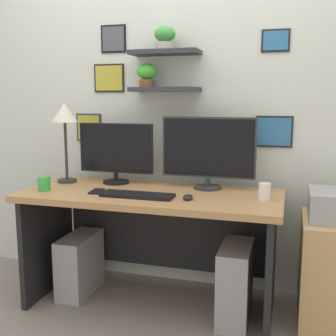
{
  "coord_description": "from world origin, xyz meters",
  "views": [
    {
      "loc": [
        0.83,
        -2.44,
        1.34
      ],
      "look_at": [
        0.1,
        0.05,
        0.9
      ],
      "focal_mm": 44.97,
      "sensor_mm": 36.0,
      "label": 1
    }
  ],
  "objects_px": {
    "monitor_left": "(116,152)",
    "computer_tower_right": "(235,283)",
    "desk": "(153,222)",
    "computer_tower_left": "(80,264)",
    "monitor_right": "(208,151)",
    "computer_mouse": "(188,197)",
    "pen_cup": "(265,192)",
    "desk_lamp": "(65,119)",
    "cell_phone": "(97,191)",
    "coffee_mug": "(44,184)",
    "keyboard": "(137,195)"
  },
  "relations": [
    {
      "from": "monitor_right",
      "to": "computer_mouse",
      "type": "relative_size",
      "value": 6.79
    },
    {
      "from": "monitor_left",
      "to": "coffee_mug",
      "type": "xyz_separation_m",
      "value": [
        -0.35,
        -0.35,
        -0.17
      ]
    },
    {
      "from": "monitor_left",
      "to": "cell_phone",
      "type": "distance_m",
      "value": 0.37
    },
    {
      "from": "monitor_left",
      "to": "desk_lamp",
      "type": "height_order",
      "value": "desk_lamp"
    },
    {
      "from": "computer_tower_right",
      "to": "coffee_mug",
      "type": "bearing_deg",
      "value": -175.58
    },
    {
      "from": "keyboard",
      "to": "desk_lamp",
      "type": "bearing_deg",
      "value": 156.19
    },
    {
      "from": "pen_cup",
      "to": "computer_tower_right",
      "type": "distance_m",
      "value": 0.59
    },
    {
      "from": "monitor_left",
      "to": "computer_mouse",
      "type": "bearing_deg",
      "value": -29.63
    },
    {
      "from": "monitor_left",
      "to": "coffee_mug",
      "type": "bearing_deg",
      "value": -134.55
    },
    {
      "from": "cell_phone",
      "to": "computer_tower_left",
      "type": "height_order",
      "value": "cell_phone"
    },
    {
      "from": "monitor_right",
      "to": "pen_cup",
      "type": "height_order",
      "value": "monitor_right"
    },
    {
      "from": "desk_lamp",
      "to": "computer_tower_left",
      "type": "height_order",
      "value": "desk_lamp"
    },
    {
      "from": "computer_mouse",
      "to": "coffee_mug",
      "type": "bearing_deg",
      "value": -178.98
    },
    {
      "from": "monitor_right",
      "to": "desk_lamp",
      "type": "distance_m",
      "value": 1.01
    },
    {
      "from": "desk",
      "to": "coffee_mug",
      "type": "distance_m",
      "value": 0.74
    },
    {
      "from": "desk_lamp",
      "to": "computer_tower_right",
      "type": "relative_size",
      "value": 1.17
    },
    {
      "from": "desk",
      "to": "monitor_left",
      "type": "height_order",
      "value": "monitor_left"
    },
    {
      "from": "desk_lamp",
      "to": "pen_cup",
      "type": "bearing_deg",
      "value": -6.14
    },
    {
      "from": "desk",
      "to": "computer_tower_left",
      "type": "xyz_separation_m",
      "value": [
        -0.53,
        -0.02,
        -0.34
      ]
    },
    {
      "from": "monitor_left",
      "to": "monitor_right",
      "type": "xyz_separation_m",
      "value": [
        0.64,
        0.0,
        0.03
      ]
    },
    {
      "from": "monitor_left",
      "to": "coffee_mug",
      "type": "relative_size",
      "value": 5.91
    },
    {
      "from": "monitor_left",
      "to": "computer_mouse",
      "type": "relative_size",
      "value": 5.91
    },
    {
      "from": "monitor_left",
      "to": "monitor_right",
      "type": "bearing_deg",
      "value": 0.02
    },
    {
      "from": "keyboard",
      "to": "cell_phone",
      "type": "distance_m",
      "value": 0.29
    },
    {
      "from": "computer_tower_left",
      "to": "computer_tower_right",
      "type": "bearing_deg",
      "value": -3.87
    },
    {
      "from": "desk",
      "to": "coffee_mug",
      "type": "bearing_deg",
      "value": -164.09
    },
    {
      "from": "coffee_mug",
      "to": "pen_cup",
      "type": "xyz_separation_m",
      "value": [
        1.37,
        0.14,
        0.01
      ]
    },
    {
      "from": "keyboard",
      "to": "computer_mouse",
      "type": "xyz_separation_m",
      "value": [
        0.31,
        0.01,
        0.01
      ]
    },
    {
      "from": "monitor_right",
      "to": "computer_mouse",
      "type": "height_order",
      "value": "monitor_right"
    },
    {
      "from": "computer_mouse",
      "to": "keyboard",
      "type": "bearing_deg",
      "value": -177.8
    },
    {
      "from": "computer_mouse",
      "to": "desk_lamp",
      "type": "distance_m",
      "value": 1.06
    },
    {
      "from": "cell_phone",
      "to": "computer_tower_left",
      "type": "bearing_deg",
      "value": 142.56
    },
    {
      "from": "computer_tower_left",
      "to": "desk",
      "type": "bearing_deg",
      "value": 2.59
    },
    {
      "from": "computer_mouse",
      "to": "computer_tower_left",
      "type": "height_order",
      "value": "computer_mouse"
    },
    {
      "from": "desk_lamp",
      "to": "computer_tower_right",
      "type": "distance_m",
      "value": 1.56
    },
    {
      "from": "monitor_right",
      "to": "monitor_left",
      "type": "bearing_deg",
      "value": -179.98
    },
    {
      "from": "desk_lamp",
      "to": "monitor_right",
      "type": "bearing_deg",
      "value": 4.14
    },
    {
      "from": "desk_lamp",
      "to": "cell_phone",
      "type": "relative_size",
      "value": 3.94
    },
    {
      "from": "desk_lamp",
      "to": "pen_cup",
      "type": "xyz_separation_m",
      "value": [
        1.36,
        -0.15,
        -0.39
      ]
    },
    {
      "from": "keyboard",
      "to": "computer_tower_left",
      "type": "height_order",
      "value": "keyboard"
    },
    {
      "from": "pen_cup",
      "to": "computer_tower_left",
      "type": "relative_size",
      "value": 0.25
    },
    {
      "from": "pen_cup",
      "to": "desk",
      "type": "bearing_deg",
      "value": 175.44
    },
    {
      "from": "keyboard",
      "to": "computer_tower_left",
      "type": "distance_m",
      "value": 0.76
    },
    {
      "from": "computer_tower_left",
      "to": "computer_tower_right",
      "type": "relative_size",
      "value": 0.87
    },
    {
      "from": "cell_phone",
      "to": "desk",
      "type": "bearing_deg",
      "value": 15.83
    },
    {
      "from": "computer_mouse",
      "to": "cell_phone",
      "type": "distance_m",
      "value": 0.6
    },
    {
      "from": "keyboard",
      "to": "cell_phone",
      "type": "bearing_deg",
      "value": 170.94
    },
    {
      "from": "keyboard",
      "to": "computer_tower_right",
      "type": "relative_size",
      "value": 0.94
    },
    {
      "from": "desk",
      "to": "computer_tower_right",
      "type": "distance_m",
      "value": 0.64
    },
    {
      "from": "monitor_left",
      "to": "computer_tower_right",
      "type": "height_order",
      "value": "monitor_left"
    }
  ]
}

